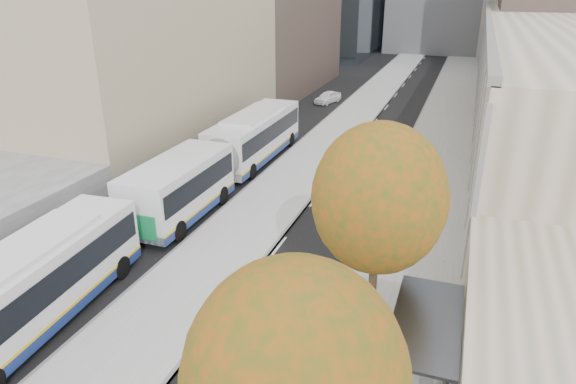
% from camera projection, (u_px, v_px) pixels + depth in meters
% --- Properties ---
extents(bus_platform, '(4.25, 150.00, 0.15)m').
position_uv_depth(bus_platform, '(329.00, 141.00, 39.22)').
color(bus_platform, '#ABABAB').
rests_on(bus_platform, ground).
extents(sidewalk, '(4.75, 150.00, 0.08)m').
position_uv_depth(sidewalk, '(437.00, 152.00, 36.76)').
color(sidewalk, gray).
rests_on(sidewalk, ground).
extents(building_tan, '(18.00, 92.00, 8.00)m').
position_uv_depth(building_tan, '(568.00, 52.00, 56.96)').
color(building_tan, '#9B9479').
rests_on(building_tan, ground).
extents(bus_shelter, '(1.90, 4.40, 2.53)m').
position_uv_depth(bus_shelter, '(432.00, 335.00, 14.53)').
color(bus_shelter, '#383A3F').
rests_on(bus_shelter, sidewalk).
extents(tree_b, '(4.00, 4.00, 6.97)m').
position_uv_depth(tree_b, '(295.00, 382.00, 8.90)').
color(tree_b, black).
rests_on(tree_b, sidewalk).
extents(tree_c, '(4.20, 4.20, 7.28)m').
position_uv_depth(tree_c, '(379.00, 199.00, 15.78)').
color(tree_c, black).
rests_on(tree_c, sidewalk).
extents(bus_far, '(2.79, 18.72, 3.12)m').
position_uv_depth(bus_far, '(228.00, 154.00, 31.08)').
color(bus_far, silver).
rests_on(bus_far, ground).
extents(distant_car, '(2.35, 3.73, 1.18)m').
position_uv_depth(distant_car, '(328.00, 97.00, 51.41)').
color(distant_car, white).
rests_on(distant_car, ground).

